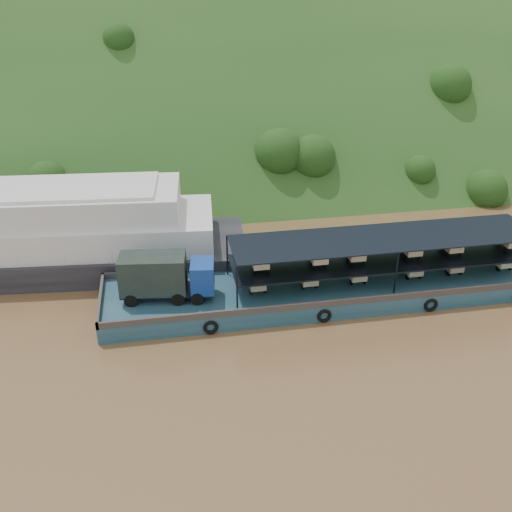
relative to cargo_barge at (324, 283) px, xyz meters
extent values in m
plane|color=brown|center=(-2.97, -1.67, -1.13)|extent=(160.00, 160.00, 0.00)
cube|color=#1A3D16|center=(-2.97, 34.33, -1.13)|extent=(140.00, 39.60, 39.60)
cube|color=#143B48|center=(1.02, 0.03, -0.53)|extent=(35.00, 7.00, 1.20)
cube|color=#592D19|center=(1.02, 3.43, 0.32)|extent=(35.00, 0.20, 0.50)
cube|color=#592D19|center=(1.02, -3.37, 0.32)|extent=(35.00, 0.20, 0.50)
cube|color=#592D19|center=(-16.38, 0.03, 0.32)|extent=(0.20, 7.00, 0.50)
torus|color=black|center=(-8.98, -3.52, -0.58)|extent=(1.06, 0.26, 1.06)
torus|color=black|center=(-0.98, -3.52, -0.58)|extent=(1.06, 0.26, 1.06)
torus|color=black|center=(7.02, -3.52, -0.58)|extent=(1.06, 0.26, 1.06)
cylinder|color=black|center=(-14.22, -0.84, 0.55)|extent=(0.99, 0.46, 0.96)
cylinder|color=black|center=(-13.96, 1.15, 0.55)|extent=(0.99, 0.46, 0.96)
cylinder|color=black|center=(-10.99, -1.26, 0.55)|extent=(0.99, 0.46, 0.96)
cylinder|color=black|center=(-10.73, 0.73, 0.55)|extent=(0.99, 0.46, 0.96)
cylinder|color=black|center=(-9.66, -1.44, 0.55)|extent=(0.99, 0.46, 0.96)
cylinder|color=black|center=(-9.40, 0.56, 0.55)|extent=(0.99, 0.46, 0.96)
cube|color=black|center=(-11.62, -0.17, 0.69)|extent=(6.74, 2.93, 0.19)
cube|color=navy|center=(-9.15, -0.49, 1.79)|extent=(1.91, 2.49, 2.11)
cube|color=black|center=(-8.34, -0.59, 2.18)|extent=(0.30, 1.91, 0.86)
cube|color=black|center=(-12.57, -0.04, 2.08)|extent=(4.86, 2.87, 2.69)
cube|color=black|center=(4.52, 0.03, 1.73)|extent=(23.00, 5.00, 0.12)
cube|color=black|center=(4.52, 0.03, 3.37)|extent=(23.00, 5.00, 0.08)
cylinder|color=black|center=(-6.98, -2.47, 1.72)|extent=(0.12, 0.12, 3.30)
cylinder|color=black|center=(-6.98, 2.53, 1.72)|extent=(0.12, 0.12, 3.30)
cylinder|color=black|center=(4.52, -2.47, 1.72)|extent=(0.12, 0.12, 3.30)
cylinder|color=black|center=(4.52, 2.53, 1.72)|extent=(0.12, 0.12, 3.30)
cylinder|color=black|center=(16.02, 2.53, 1.72)|extent=(0.12, 0.12, 3.30)
cylinder|color=black|center=(-5.22, 1.08, 0.33)|extent=(0.12, 0.52, 0.52)
cylinder|color=black|center=(-5.72, -0.72, 0.33)|extent=(0.14, 0.52, 0.52)
cylinder|color=black|center=(-4.72, -0.72, 0.33)|extent=(0.14, 0.52, 0.52)
cube|color=tan|center=(-5.22, -0.37, 0.67)|extent=(1.15, 1.50, 0.44)
cube|color=#A81A0B|center=(-5.22, 0.78, 0.85)|extent=(0.55, 0.80, 0.80)
cube|color=#A81A0B|center=(-5.22, 0.58, 1.35)|extent=(0.50, 0.10, 0.10)
cylinder|color=black|center=(-1.33, 1.08, 0.33)|extent=(0.12, 0.52, 0.52)
cylinder|color=black|center=(-1.83, -0.72, 0.33)|extent=(0.14, 0.52, 0.52)
cylinder|color=black|center=(-0.83, -0.72, 0.33)|extent=(0.14, 0.52, 0.52)
cube|color=#C6C08C|center=(-1.33, -0.37, 0.67)|extent=(1.15, 1.50, 0.44)
cube|color=red|center=(-1.33, 0.78, 0.85)|extent=(0.55, 0.80, 0.80)
cube|color=red|center=(-1.33, 0.58, 1.35)|extent=(0.50, 0.10, 0.10)
cylinder|color=black|center=(2.39, 1.08, 0.33)|extent=(0.12, 0.52, 0.52)
cylinder|color=black|center=(1.89, -0.72, 0.33)|extent=(0.14, 0.52, 0.52)
cylinder|color=black|center=(2.89, -0.72, 0.33)|extent=(0.14, 0.52, 0.52)
cube|color=beige|center=(2.39, -0.37, 0.67)|extent=(1.15, 1.50, 0.44)
cube|color=red|center=(2.39, 0.78, 0.85)|extent=(0.55, 0.80, 0.80)
cube|color=red|center=(2.39, 0.58, 1.35)|extent=(0.50, 0.10, 0.10)
cylinder|color=black|center=(6.83, 1.08, 0.33)|extent=(0.12, 0.52, 0.52)
cylinder|color=black|center=(6.33, -0.72, 0.33)|extent=(0.14, 0.52, 0.52)
cylinder|color=black|center=(7.33, -0.72, 0.33)|extent=(0.14, 0.52, 0.52)
cube|color=#C1BC88|center=(6.83, -0.37, 0.67)|extent=(1.15, 1.50, 0.44)
cube|color=red|center=(6.83, 0.78, 0.85)|extent=(0.55, 0.80, 0.80)
cube|color=red|center=(6.83, 0.58, 1.35)|extent=(0.50, 0.10, 0.10)
cylinder|color=black|center=(10.15, 1.08, 0.33)|extent=(0.12, 0.52, 0.52)
cylinder|color=black|center=(9.65, -0.72, 0.33)|extent=(0.14, 0.52, 0.52)
cylinder|color=black|center=(10.65, -0.72, 0.33)|extent=(0.14, 0.52, 0.52)
cube|color=tan|center=(10.15, -0.37, 0.67)|extent=(1.15, 1.50, 0.44)
cube|color=red|center=(10.15, 0.78, 0.85)|extent=(0.55, 0.80, 0.80)
cube|color=red|center=(10.15, 0.58, 1.35)|extent=(0.50, 0.10, 0.10)
cylinder|color=black|center=(14.33, 1.08, 0.33)|extent=(0.12, 0.52, 0.52)
cylinder|color=black|center=(13.83, -0.72, 0.33)|extent=(0.14, 0.52, 0.52)
cylinder|color=black|center=(14.83, -0.72, 0.33)|extent=(0.14, 0.52, 0.52)
cube|color=beige|center=(14.33, -0.37, 0.67)|extent=(1.15, 1.50, 0.44)
cube|color=red|center=(14.33, 0.78, 0.85)|extent=(0.55, 0.80, 0.80)
cube|color=red|center=(14.33, 0.58, 1.35)|extent=(0.50, 0.10, 0.10)
cylinder|color=black|center=(-4.99, 1.08, 2.05)|extent=(0.12, 0.52, 0.52)
cylinder|color=black|center=(-5.49, -0.72, 2.05)|extent=(0.14, 0.52, 0.52)
cylinder|color=black|center=(-4.49, -0.72, 2.05)|extent=(0.14, 0.52, 0.52)
cube|color=beige|center=(-4.99, -0.37, 2.39)|extent=(1.15, 1.50, 0.44)
cube|color=red|center=(-4.99, 0.78, 2.57)|extent=(0.55, 0.80, 0.80)
cube|color=red|center=(-4.99, 0.58, 3.07)|extent=(0.50, 0.10, 0.10)
cylinder|color=black|center=(-0.68, 1.08, 2.05)|extent=(0.12, 0.52, 0.52)
cylinder|color=black|center=(-1.18, -0.72, 2.05)|extent=(0.14, 0.52, 0.52)
cylinder|color=black|center=(-0.18, -0.72, 2.05)|extent=(0.14, 0.52, 0.52)
cube|color=beige|center=(-0.68, -0.37, 2.39)|extent=(1.15, 1.50, 0.44)
cube|color=navy|center=(-0.68, 0.78, 2.57)|extent=(0.55, 0.80, 0.80)
cube|color=navy|center=(-0.68, 0.58, 3.07)|extent=(0.50, 0.10, 0.10)
cylinder|color=black|center=(2.16, 1.08, 2.05)|extent=(0.12, 0.52, 0.52)
cylinder|color=black|center=(1.66, -0.72, 2.05)|extent=(0.14, 0.52, 0.52)
cylinder|color=black|center=(2.66, -0.72, 2.05)|extent=(0.14, 0.52, 0.52)
cube|color=#C3B48A|center=(2.16, -0.37, 2.39)|extent=(1.15, 1.50, 0.44)
cube|color=red|center=(2.16, 0.78, 2.57)|extent=(0.55, 0.80, 0.80)
cube|color=red|center=(2.16, 0.58, 3.07)|extent=(0.50, 0.10, 0.10)
cylinder|color=black|center=(6.53, 1.08, 2.05)|extent=(0.12, 0.52, 0.52)
cylinder|color=black|center=(6.03, -0.72, 2.05)|extent=(0.14, 0.52, 0.52)
cylinder|color=black|center=(7.03, -0.72, 2.05)|extent=(0.14, 0.52, 0.52)
cube|color=#CBB890|center=(6.53, -0.37, 2.39)|extent=(1.15, 1.50, 0.44)
cube|color=navy|center=(6.53, 0.78, 2.57)|extent=(0.55, 0.80, 0.80)
cube|color=navy|center=(6.53, 0.58, 3.07)|extent=(0.50, 0.10, 0.10)
cylinder|color=black|center=(9.81, 1.08, 2.05)|extent=(0.12, 0.52, 0.52)
cylinder|color=black|center=(9.31, -0.72, 2.05)|extent=(0.14, 0.52, 0.52)
cylinder|color=black|center=(10.31, -0.72, 2.05)|extent=(0.14, 0.52, 0.52)
cube|color=#C2AD89|center=(9.81, -0.37, 2.39)|extent=(1.15, 1.50, 0.44)
cube|color=#AB150B|center=(9.81, 0.78, 2.57)|extent=(0.55, 0.80, 0.80)
cube|color=#AB150B|center=(9.81, 0.58, 3.07)|extent=(0.50, 0.10, 0.10)
cylinder|color=black|center=(14.60, 1.08, 2.05)|extent=(0.12, 0.52, 0.52)
cylinder|color=black|center=(14.10, -0.72, 2.05)|extent=(0.14, 0.52, 0.52)
cube|color=beige|center=(14.60, -0.37, 2.39)|extent=(1.15, 1.50, 0.44)
cube|color=#C8C38D|center=(14.60, 0.78, 2.57)|extent=(0.55, 0.80, 0.80)
cube|color=#C8C38D|center=(14.60, 0.58, 3.07)|extent=(0.50, 0.10, 0.10)
cube|color=black|center=(-22.26, 8.74, -0.09)|extent=(35.35, 11.67, 2.08)
cube|color=silver|center=(-22.26, 8.74, 2.17)|extent=(30.08, 10.35, 2.43)
cube|color=silver|center=(-22.26, 8.74, 4.51)|extent=(24.82, 9.03, 2.26)
cube|color=silver|center=(-22.26, 8.74, 5.77)|extent=(21.28, 7.86, 0.26)
camera|label=1|loc=(-11.72, -35.79, 21.28)|focal=40.00mm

